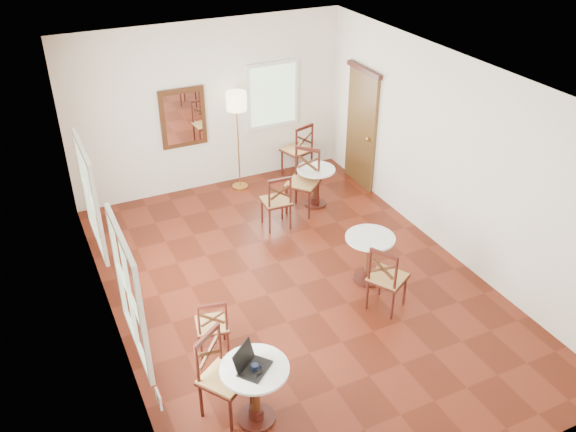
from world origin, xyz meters
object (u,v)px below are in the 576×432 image
object	(u,v)px
cafe_table_near	(255,388)
chair_back_b	(303,182)
floor_lamp	(237,108)
chair_near_a	(212,325)
chair_mid_b	(387,278)
chair_back_a	(298,150)
chair_mid_a	(276,201)
mouse	(258,373)
cafe_table_back	(316,183)
water_glass	(245,357)
navy_mug	(255,368)
cafe_table_mid	(369,254)
chair_near_b	(223,376)
laptop	(250,363)

from	to	relation	value
cafe_table_near	chair_back_b	world-z (taller)	chair_back_b
floor_lamp	chair_near_a	bearing A→B (deg)	-115.85
chair_mid_b	chair_back_a	distance (m)	4.13
chair_mid_a	mouse	bearing A→B (deg)	66.16
floor_lamp	chair_mid_b	bearing A→B (deg)	-83.32
chair_back_a	chair_back_b	world-z (taller)	chair_back_b
cafe_table_back	mouse	size ratio (longest dim) A/B	6.42
floor_lamp	mouse	distance (m)	5.56
water_glass	mouse	bearing A→B (deg)	-79.94
chair_back_b	floor_lamp	distance (m)	1.73
chair_near_a	navy_mug	world-z (taller)	navy_mug
cafe_table_near	chair_back_a	size ratio (longest dim) A/B	0.72
chair_near_a	floor_lamp	bearing A→B (deg)	-104.36
cafe_table_back	chair_mid_b	bearing A→B (deg)	-99.25
cafe_table_back	floor_lamp	world-z (taller)	floor_lamp
cafe_table_back	floor_lamp	bearing A→B (deg)	129.00
cafe_table_mid	navy_mug	xyz separation A→B (m)	(-2.44, -1.69, 0.35)
chair_near_b	water_glass	size ratio (longest dim) A/B	11.75
cafe_table_mid	chair_near_b	size ratio (longest dim) A/B	0.71
chair_back_b	cafe_table_mid	bearing A→B (deg)	-43.00
chair_mid_a	chair_mid_b	bearing A→B (deg)	103.19
cafe_table_mid	navy_mug	bearing A→B (deg)	-145.35
laptop	chair_near_a	bearing A→B (deg)	51.59
navy_mug	water_glass	distance (m)	0.19
cafe_table_mid	floor_lamp	xyz separation A→B (m)	(-0.60, 3.45, 1.09)
chair_near_a	navy_mug	distance (m)	1.30
cafe_table_back	chair_back_b	size ratio (longest dim) A/B	0.64
cafe_table_mid	chair_back_b	distance (m)	2.21
chair_mid_a	chair_back_a	bearing A→B (deg)	-123.43
cafe_table_near	water_glass	distance (m)	0.37
cafe_table_mid	laptop	size ratio (longest dim) A/B	1.65
chair_near_a	chair_near_b	size ratio (longest dim) A/B	0.82
floor_lamp	chair_mid_a	bearing A→B (deg)	-88.69
cafe_table_back	chair_back_a	size ratio (longest dim) A/B	0.66
chair_near_a	chair_mid_b	distance (m)	2.38
chair_near_a	floor_lamp	size ratio (longest dim) A/B	0.47
chair_mid_b	navy_mug	size ratio (longest dim) A/B	8.90
chair_near_b	chair_mid_a	size ratio (longest dim) A/B	1.08
laptop	navy_mug	world-z (taller)	laptop
cafe_table_mid	cafe_table_near	bearing A→B (deg)	-145.98
chair_near_a	chair_mid_a	bearing A→B (deg)	-117.87
chair_back_a	chair_mid_b	bearing A→B (deg)	63.89
floor_lamp	laptop	bearing A→B (deg)	-110.18
cafe_table_back	chair_near_a	xyz separation A→B (m)	(-2.84, -2.72, -0.01)
cafe_table_mid	chair_mid_b	xyz separation A→B (m)	(-0.12, -0.63, 0.03)
mouse	chair_mid_a	bearing A→B (deg)	38.50
chair_back_b	water_glass	xyz separation A→B (m)	(-2.55, -3.71, 0.26)
cafe_table_back	mouse	world-z (taller)	mouse
chair_mid_a	chair_back_a	size ratio (longest dim) A/B	0.91
chair_back_b	chair_near_a	bearing A→B (deg)	-85.11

